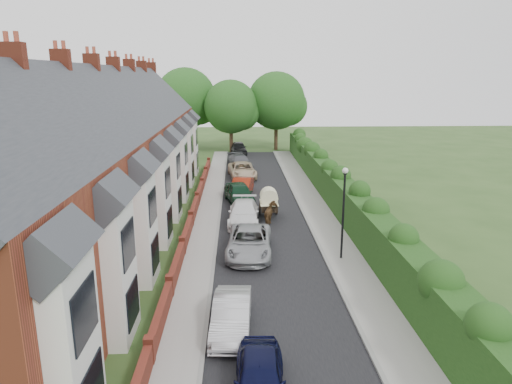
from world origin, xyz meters
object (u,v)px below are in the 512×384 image
lamppost (344,202)px  car_navy (260,378)px  horse_cart (269,200)px  car_red (242,187)px  car_grey (240,161)px  car_black (239,148)px  car_white (244,213)px  car_silver_b (249,242)px  car_green (239,193)px  car_beige (242,170)px  horse (271,214)px  car_silver_a (232,315)px

lamppost → car_navy: 12.15m
car_navy → horse_cart: bearing=87.6°
car_red → car_grey: car_grey is taller
car_grey → car_black: 8.92m
car_white → horse_cart: horse_cart is taller
car_silver_b → car_grey: size_ratio=1.08×
car_green → car_grey: (0.16, 13.98, -0.08)m
car_navy → car_silver_b: bearing=92.4°
car_beige → horse: bearing=-89.6°
car_white → horse: horse is taller
lamppost → car_silver_a: size_ratio=1.24×
lamppost → car_green: lamppost is taller
car_silver_a → car_grey: size_ratio=0.84×
car_white → car_beige: (0.07, 14.31, 0.02)m
lamppost → horse: 7.39m
car_white → car_grey: car_white is taller
horse_cart → car_white: bearing=-141.7°
car_navy → car_silver_b: size_ratio=0.74×
car_red → car_grey: 11.48m
car_silver_b → car_green: size_ratio=1.13×
car_grey → car_black: size_ratio=1.07×
lamppost → car_beige: 21.69m
car_silver_a → horse_cart: bearing=83.6°
car_silver_b → car_white: car_silver_b is taller
car_green → car_grey: bearing=78.3°
car_grey → car_green: bearing=-104.9°
car_white → car_grey: bearing=93.0°
car_white → car_green: 5.11m
car_silver_a → car_white: 13.53m
car_navy → horse: horse is taller
car_green → horse: 6.03m
car_silver_b → horse: (1.58, 5.06, 0.04)m
lamppost → car_black: size_ratio=1.12×
car_silver_a → horse: bearing=82.2°
lamppost → horse_cart: (-3.42, 8.03, -2.10)m
car_red → car_green: bearing=-86.0°
car_white → car_green: bearing=95.8°
car_silver_a → car_silver_b: bearing=86.5°
car_silver_a → lamppost: bearing=52.5°
car_green → horse: car_green is taller
horse → car_white: bearing=-10.0°
lamppost → car_black: (-5.44, 34.60, -2.51)m
car_silver_a → car_red: car_red is taller
horse_cart → car_grey: bearing=96.2°
car_white → car_beige: car_beige is taller
car_silver_a → car_red: (0.65, 21.11, 0.03)m
horse → horse_cart: (0.00, 1.98, 0.42)m
car_silver_b → car_green: (-0.51, 10.71, 0.06)m
car_navy → lamppost: bearing=67.5°
car_silver_b → horse_cart: bearing=81.2°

